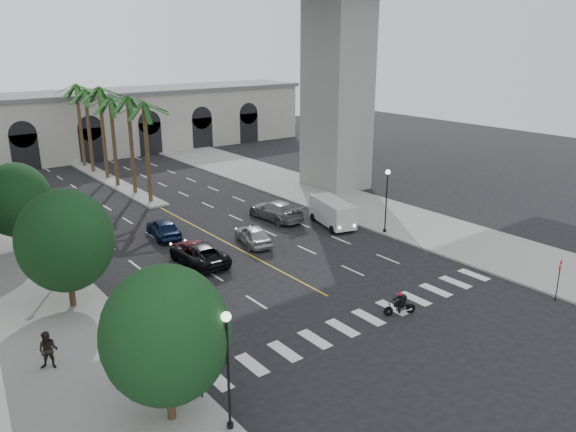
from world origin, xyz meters
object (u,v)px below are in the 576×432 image
at_px(lamp_post_left_far, 64,225).
at_px(car_e, 164,228).
at_px(car_d, 276,210).
at_px(pedestrian_a, 133,367).
at_px(car_a, 253,235).
at_px(pedestrian_b, 48,350).
at_px(lamp_post_left_near, 228,361).
at_px(lamp_post_right, 387,196).
at_px(car_c, 199,254).
at_px(do_not_enter_sign, 560,272).
at_px(cargo_van, 333,212).
at_px(traffic_signal_far, 159,315).
at_px(traffic_signal_near, 200,349).
at_px(car_b, 192,250).
at_px(motorcycle_rider, 401,304).

bearing_deg(lamp_post_left_far, car_e, 14.52).
height_order(car_d, pedestrian_a, pedestrian_a).
xyz_separation_m(car_a, pedestrian_b, (-17.46, -8.56, 0.34)).
height_order(lamp_post_left_near, car_e, lamp_post_left_near).
bearing_deg(car_a, lamp_post_right, 168.23).
xyz_separation_m(car_c, do_not_enter_sign, (14.31, -18.38, 1.17)).
height_order(car_c, car_e, car_e).
relative_size(car_e, cargo_van, 0.84).
distance_m(lamp_post_right, traffic_signal_far, 23.62).
relative_size(car_c, car_e, 1.20).
distance_m(traffic_signal_far, car_d, 23.32).
relative_size(traffic_signal_near, car_a, 0.82).
xyz_separation_m(car_a, car_e, (-4.83, 5.62, 0.03)).
height_order(traffic_signal_near, do_not_enter_sign, traffic_signal_near).
distance_m(lamp_post_left_far, do_not_enter_sign, 31.72).
height_order(car_c, car_d, car_d).
bearing_deg(do_not_enter_sign, pedestrian_b, 142.85).
xyz_separation_m(car_e, pedestrian_b, (-12.63, -14.18, 0.32)).
relative_size(car_b, car_e, 0.87).
height_order(lamp_post_right, cargo_van, lamp_post_right).
height_order(lamp_post_right, pedestrian_a, lamp_post_right).
xyz_separation_m(lamp_post_left_far, lamp_post_right, (22.80, -8.00, 0.00)).
distance_m(car_b, pedestrian_b, 14.99).
height_order(traffic_signal_near, motorcycle_rider, traffic_signal_near).
distance_m(car_a, car_e, 7.42).
xyz_separation_m(lamp_post_left_far, do_not_enter_sign, (21.91, -22.89, -1.28)).
bearing_deg(car_a, lamp_post_left_near, 66.05).
bearing_deg(traffic_signal_near, car_d, 46.70).
bearing_deg(lamp_post_left_far, lamp_post_right, -19.33).
xyz_separation_m(car_d, cargo_van, (2.80, -4.32, 0.39)).
distance_m(car_d, pedestrian_b, 25.75).
bearing_deg(car_b, traffic_signal_far, 55.40).
height_order(car_a, cargo_van, cargo_van).
relative_size(car_d, car_e, 1.25).
relative_size(motorcycle_rider, pedestrian_b, 0.96).
bearing_deg(lamp_post_right, cargo_van, 116.63).
height_order(traffic_signal_near, car_d, traffic_signal_near).
bearing_deg(lamp_post_left_near, lamp_post_left_far, 90.00).
relative_size(car_b, pedestrian_b, 2.11).
bearing_deg(lamp_post_left_far, lamp_post_left_near, -90.00).
bearing_deg(cargo_van, car_c, -162.79).
relative_size(traffic_signal_far, motorcycle_rider, 1.99).
height_order(car_d, car_e, car_d).
bearing_deg(lamp_post_left_near, car_e, 70.74).
bearing_deg(car_b, motorcycle_rider, 109.94).
bearing_deg(pedestrian_a, lamp_post_right, -6.26).
xyz_separation_m(lamp_post_left_far, car_b, (7.67, -3.43, -2.56)).
bearing_deg(car_c, cargo_van, -176.05).
relative_size(car_b, car_d, 0.70).
distance_m(car_e, cargo_van, 14.03).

